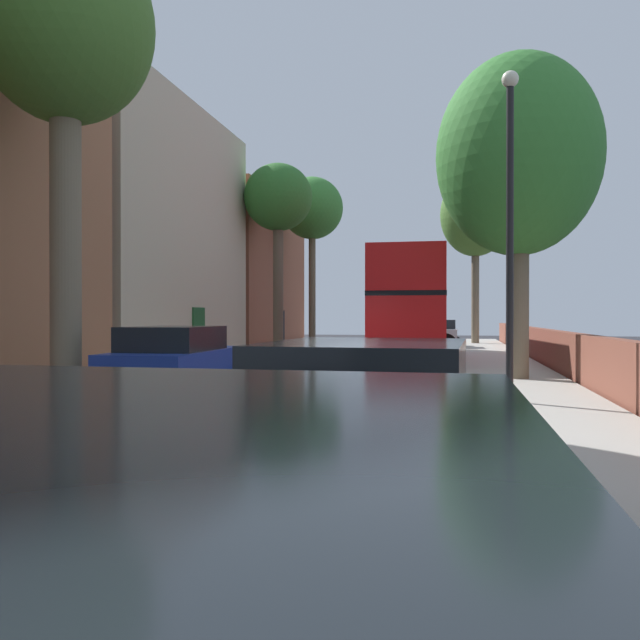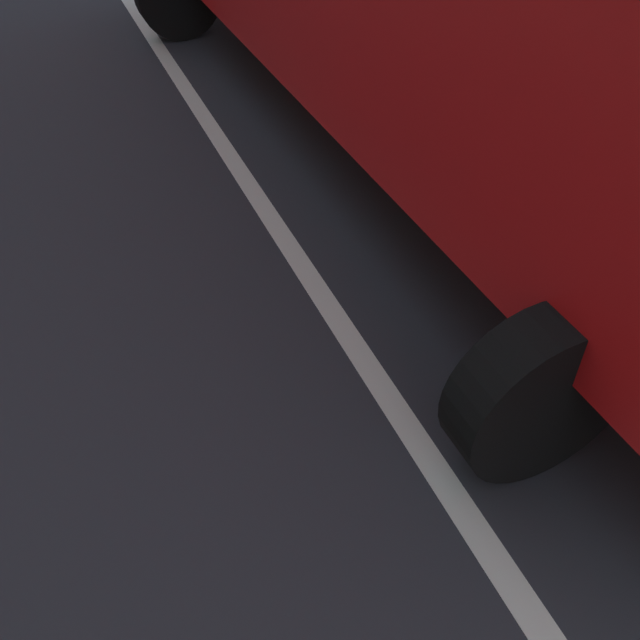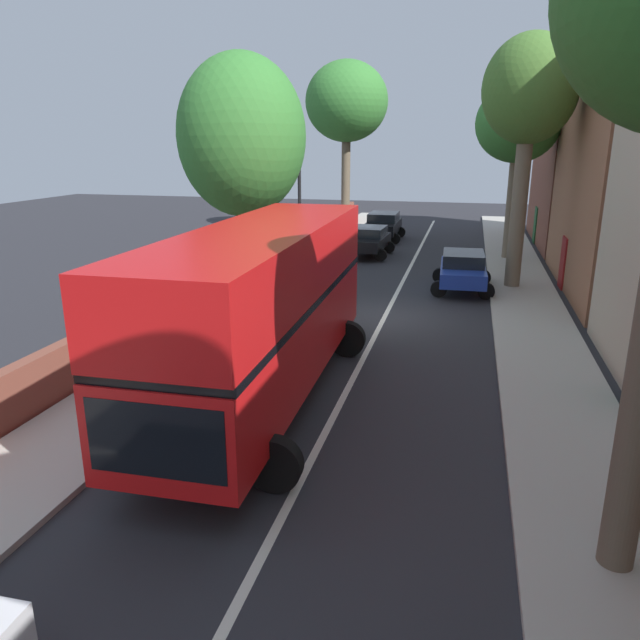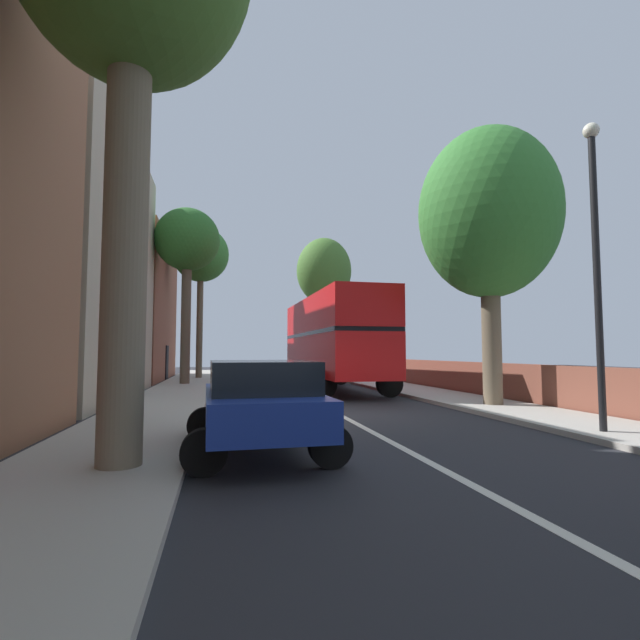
{
  "view_description": "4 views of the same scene",
  "coord_description": "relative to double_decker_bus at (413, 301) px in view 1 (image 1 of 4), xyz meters",
  "views": [
    {
      "loc": [
        3.25,
        -16.84,
        1.75
      ],
      "look_at": [
        -0.99,
        2.99,
        1.63
      ],
      "focal_mm": 35.17,
      "sensor_mm": 36.0,
      "label": 1
    },
    {
      "loc": [
        -1.46,
        2.47,
        3.13
      ],
      "look_at": [
        -0.84,
        3.94,
        1.69
      ],
      "focal_mm": 38.93,
      "sensor_mm": 36.0,
      "label": 2
    },
    {
      "loc": [
        -2.6,
        19.82,
        5.81
      ],
      "look_at": [
        0.77,
        6.28,
        1.64
      ],
      "focal_mm": 33.48,
      "sensor_mm": 36.0,
      "label": 3
    },
    {
      "loc": [
        -3.13,
        -12.41,
        1.68
      ],
      "look_at": [
        0.11,
        3.0,
        2.77
      ],
      "focal_mm": 26.16,
      "sensor_mm": 36.0,
      "label": 4
    }
  ],
  "objects": [
    {
      "name": "ground_plane",
      "position": [
        -1.7,
        -7.73,
        -2.35
      ],
      "size": [
        84.0,
        84.0,
        0.0
      ],
      "primitive_type": "plane",
      "color": "#28282D"
    },
    {
      "name": "road_centre_line",
      "position": [
        -1.7,
        -7.73,
        -2.35
      ],
      "size": [
        0.16,
        54.0,
        0.01
      ],
      "primitive_type": "cube",
      "color": "silver",
      "rests_on": "ground"
    },
    {
      "name": "sidewalk_left",
      "position": [
        -6.6,
        -7.73,
        -2.29
      ],
      "size": [
        2.6,
        60.0,
        0.12
      ],
      "primitive_type": "cube",
      "color": "#B2ADA3",
      "rests_on": "ground"
    },
    {
      "name": "sidewalk_right",
      "position": [
        3.2,
        -7.73,
        -2.29
      ],
      "size": [
        2.6,
        60.0,
        0.12
      ],
      "primitive_type": "cube",
      "color": "#B2ADA3",
      "rests_on": "ground"
    },
    {
      "name": "terraced_houses_left",
      "position": [
        -10.2,
        -8.66,
        2.61
      ],
      "size": [
        4.07,
        47.52,
        10.78
      ],
      "color": "brown",
      "rests_on": "ground"
    },
    {
      "name": "boundary_wall_right",
      "position": [
        4.75,
        -7.73,
        -1.7
      ],
      "size": [
        0.36,
        54.0,
        1.3
      ],
      "primitive_type": "cube",
      "color": "brown",
      "rests_on": "ground"
    },
    {
      "name": "double_decker_bus",
      "position": [
        0.0,
        0.0,
        0.0
      ],
      "size": [
        3.69,
        10.29,
        4.06
      ],
      "color": "red",
      "rests_on": "ground"
    },
    {
      "name": "parked_car_white_right_0",
      "position": [
        0.8,
        9.69,
        -1.45
      ],
      "size": [
        2.51,
        4.0,
        1.57
      ],
      "color": "silver",
      "rests_on": "ground"
    },
    {
      "name": "parked_car_blue_left_2",
      "position": [
        -4.2,
        -12.26,
        -1.46
      ],
      "size": [
        2.52,
        4.07,
        1.54
      ],
      "color": "#1E389E",
      "rests_on": "ground"
    },
    {
      "name": "parked_car_black_right_3",
      "position": [
        0.8,
        -18.87,
        -1.47
      ],
      "size": [
        2.62,
        3.98,
        1.53
      ],
      "color": "black",
      "rests_on": "ground"
    },
    {
      "name": "street_tree_left_0",
      "position": [
        -6.2,
        -13.15,
        5.18
      ],
      "size": [
        3.58,
        3.58,
        9.64
      ],
      "color": "#7A6B56",
      "rests_on": "sidewalk_left"
    },
    {
      "name": "street_tree_right_1",
      "position": [
        3.21,
        -7.34,
        3.59
      ],
      "size": [
        4.27,
        4.27,
        8.52
      ],
      "color": "brown",
      "rests_on": "sidewalk_right"
    },
    {
      "name": "street_tree_left_2",
      "position": [
        -6.21,
        9.62,
        5.36
      ],
      "size": [
        3.46,
        3.46,
        9.43
      ],
      "color": "brown",
      "rests_on": "sidewalk_left"
    },
    {
      "name": "street_tree_left_4",
      "position": [
        -6.64,
        4.21,
        4.91
      ],
      "size": [
        3.26,
        3.26,
        8.92
      ],
      "color": "brown",
      "rests_on": "sidewalk_left"
    },
    {
      "name": "street_tree_right_5",
      "position": [
        2.84,
        14.81,
        5.56
      ],
      "size": [
        4.25,
        4.25,
        10.42
      ],
      "color": "brown",
      "rests_on": "sidewalk_right"
    },
    {
      "name": "lamppost_right",
      "position": [
        2.6,
        -12.14,
        1.45
      ],
      "size": [
        0.32,
        0.32,
        6.31
      ],
      "color": "black",
      "rests_on": "sidewalk_right"
    }
  ]
}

